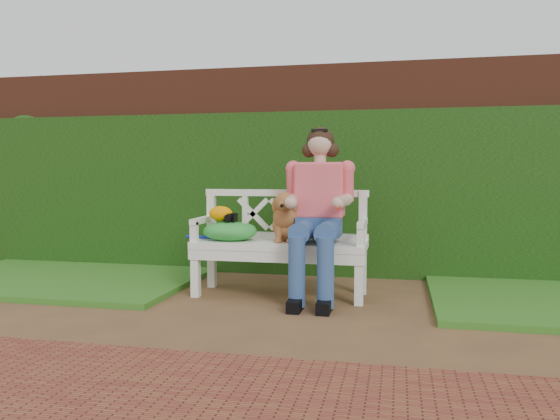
# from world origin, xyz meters

# --- Properties ---
(ground) EXTENTS (60.00, 60.00, 0.00)m
(ground) POSITION_xyz_m (0.00, 0.00, 0.00)
(ground) COLOR brown
(brick_wall) EXTENTS (10.00, 0.30, 2.20)m
(brick_wall) POSITION_xyz_m (0.00, 1.90, 1.10)
(brick_wall) COLOR brown
(brick_wall) RESTS_ON ground
(ivy_hedge) EXTENTS (10.00, 0.18, 1.70)m
(ivy_hedge) POSITION_xyz_m (0.00, 1.68, 0.85)
(ivy_hedge) COLOR #2B6315
(ivy_hedge) RESTS_ON ground
(grass_left) EXTENTS (2.60, 2.00, 0.05)m
(grass_left) POSITION_xyz_m (-2.40, 0.90, 0.03)
(grass_left) COLOR #376024
(grass_left) RESTS_ON ground
(brick_paving) EXTENTS (4.00, 1.20, 0.03)m
(brick_paving) POSITION_xyz_m (0.00, -1.60, 0.01)
(brick_paving) COLOR maroon
(brick_paving) RESTS_ON ground
(garden_bench) EXTENTS (1.63, 0.75, 0.48)m
(garden_bench) POSITION_xyz_m (-0.18, 0.65, 0.24)
(garden_bench) COLOR white
(garden_bench) RESTS_ON ground
(seated_woman) EXTENTS (0.64, 0.84, 1.47)m
(seated_woman) POSITION_xyz_m (0.16, 0.63, 0.73)
(seated_woman) COLOR #D44C5C
(seated_woman) RESTS_ON ground
(dog) EXTENTS (0.38, 0.45, 0.44)m
(dog) POSITION_xyz_m (-0.12, 0.65, 0.70)
(dog) COLOR brown
(dog) RESTS_ON garden_bench
(tennis_racket) EXTENTS (0.65, 0.46, 0.03)m
(tennis_racket) POSITION_xyz_m (-0.67, 0.66, 0.49)
(tennis_racket) COLOR white
(tennis_racket) RESTS_ON garden_bench
(green_bag) EXTENTS (0.58, 0.51, 0.17)m
(green_bag) POSITION_xyz_m (-0.62, 0.61, 0.56)
(green_bag) COLOR #1D8B2E
(green_bag) RESTS_ON garden_bench
(camera_item) EXTENTS (0.12, 0.09, 0.07)m
(camera_item) POSITION_xyz_m (-0.62, 0.61, 0.68)
(camera_item) COLOR black
(camera_item) RESTS_ON green_bag
(baseball_glove) EXTENTS (0.21, 0.16, 0.13)m
(baseball_glove) POSITION_xyz_m (-0.71, 0.62, 0.71)
(baseball_glove) COLOR orange
(baseball_glove) RESTS_ON green_bag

